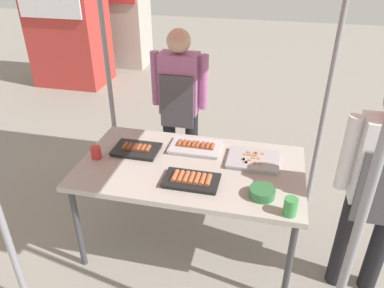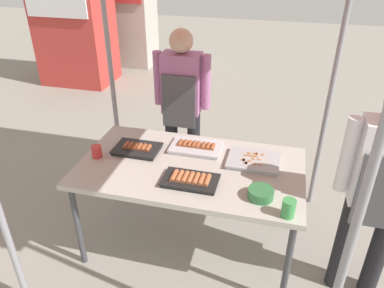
{
  "view_description": "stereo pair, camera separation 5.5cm",
  "coord_description": "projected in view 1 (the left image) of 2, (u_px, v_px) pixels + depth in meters",
  "views": [
    {
      "loc": [
        0.51,
        -2.17,
        2.2
      ],
      "look_at": [
        0.0,
        0.05,
        0.9
      ],
      "focal_mm": 34.77,
      "sensor_mm": 36.0,
      "label": 1
    },
    {
      "loc": [
        0.57,
        -2.16,
        2.2
      ],
      "look_at": [
        0.0,
        0.05,
        0.9
      ],
      "focal_mm": 34.77,
      "sensor_mm": 36.0,
      "label": 2
    }
  ],
  "objects": [
    {
      "name": "neighbor_stall_left",
      "position": [
        69.0,
        33.0,
        5.88
      ],
      "size": [
        1.08,
        0.83,
        1.62
      ],
      "color": "#BF3833",
      "rests_on": "ground"
    },
    {
      "name": "stall_table",
      "position": [
        190.0,
        172.0,
        2.68
      ],
      "size": [
        1.6,
        0.9,
        0.75
      ],
      "color": "#B7B2A8",
      "rests_on": "ground"
    },
    {
      "name": "vendor_woman",
      "position": [
        180.0,
        99.0,
        3.36
      ],
      "size": [
        0.52,
        0.22,
        1.51
      ],
      "rotation": [
        0.0,
        0.0,
        3.14
      ],
      "color": "black",
      "rests_on": "ground"
    },
    {
      "name": "ground_plane",
      "position": [
        191.0,
        243.0,
        3.03
      ],
      "size": [
        18.0,
        18.0,
        0.0
      ],
      "primitive_type": "plane",
      "color": "gray"
    },
    {
      "name": "tray_meat_skewers",
      "position": [
        253.0,
        160.0,
        2.69
      ],
      "size": [
        0.37,
        0.29,
        0.04
      ],
      "color": "#ADADB2",
      "rests_on": "stall_table"
    },
    {
      "name": "customer_nearby",
      "position": [
        380.0,
        182.0,
        2.24
      ],
      "size": [
        0.52,
        0.22,
        1.51
      ],
      "color": "black",
      "rests_on": "ground"
    },
    {
      "name": "condiment_bowl",
      "position": [
        262.0,
        192.0,
        2.33
      ],
      "size": [
        0.16,
        0.16,
        0.06
      ],
      "primitive_type": "cylinder",
      "color": "#33723F",
      "rests_on": "stall_table"
    },
    {
      "name": "drink_cup_by_wok",
      "position": [
        96.0,
        153.0,
        2.72
      ],
      "size": [
        0.08,
        0.08,
        0.09
      ],
      "primitive_type": "cylinder",
      "color": "red",
      "rests_on": "stall_table"
    },
    {
      "name": "drink_cup_near_edge",
      "position": [
        290.0,
        207.0,
        2.17
      ],
      "size": [
        0.08,
        0.08,
        0.11
      ],
      "primitive_type": "cylinder",
      "color": "#3F994C",
      "rests_on": "stall_table"
    },
    {
      "name": "tray_pork_links",
      "position": [
        196.0,
        147.0,
        2.85
      ],
      "size": [
        0.39,
        0.25,
        0.05
      ],
      "color": "silver",
      "rests_on": "stall_table"
    },
    {
      "name": "neighbor_stall_right",
      "position": [
        126.0,
        19.0,
        6.71
      ],
      "size": [
        0.73,
        0.69,
        1.67
      ],
      "color": "#B7B2A8",
      "rests_on": "ground"
    },
    {
      "name": "tray_spring_rolls",
      "position": [
        191.0,
        180.0,
        2.46
      ],
      "size": [
        0.37,
        0.22,
        0.05
      ],
      "color": "black",
      "rests_on": "stall_table"
    },
    {
      "name": "tray_grilled_sausages",
      "position": [
        137.0,
        149.0,
        2.82
      ],
      "size": [
        0.34,
        0.24,
        0.05
      ],
      "color": "black",
      "rests_on": "stall_table"
    }
  ]
}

